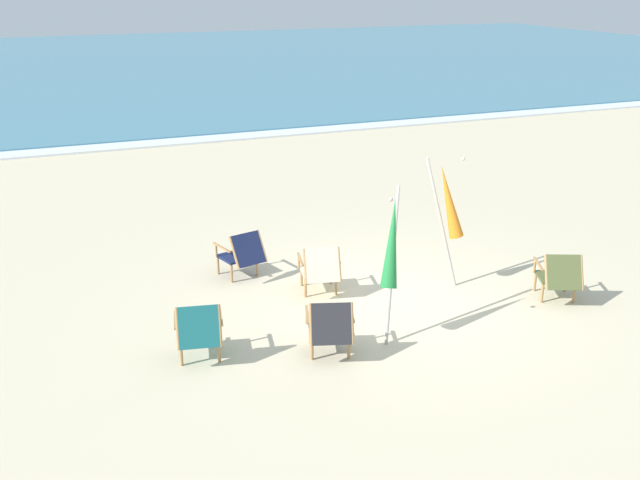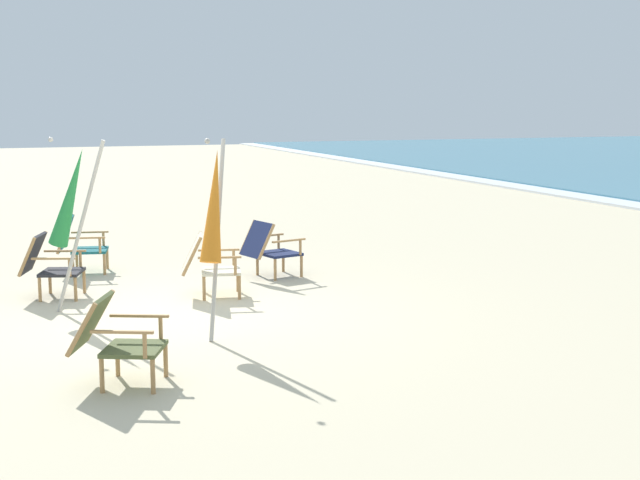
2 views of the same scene
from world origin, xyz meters
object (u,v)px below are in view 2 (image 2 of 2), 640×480
object	(u,v)px
beach_chair_back_left	(49,264)
beach_chair_front_right	(114,337)
beach_chair_back_right	(208,263)
umbrella_furled_green	(71,199)
beach_chair_far_center	(79,243)
beach_chair_front_left	(269,247)
umbrella_furled_orange	(214,208)

from	to	relation	value
beach_chair_back_left	beach_chair_front_right	bearing A→B (deg)	4.48
beach_chair_back_right	beach_chair_back_left	size ratio (longest dim) A/B	0.98
beach_chair_front_right	umbrella_furled_green	size ratio (longest dim) A/B	0.46
beach_chair_far_center	beach_chair_front_left	size ratio (longest dim) A/B	0.94
beach_chair_front_left	umbrella_furled_green	world-z (taller)	umbrella_furled_green
beach_chair_back_left	umbrella_furled_orange	world-z (taller)	umbrella_furled_orange
beach_chair_front_left	umbrella_furled_orange	bearing A→B (deg)	-27.06
beach_chair_back_left	beach_chair_front_right	world-z (taller)	beach_chair_back_left
beach_chair_far_center	beach_chair_front_right	bearing A→B (deg)	-2.29
beach_chair_back_left	umbrella_furled_orange	size ratio (longest dim) A/B	0.42
beach_chair_front_left	beach_chair_front_right	world-z (taller)	beach_chair_front_left
beach_chair_back_right	umbrella_furled_orange	xyz separation A→B (m)	(1.95, -0.38, 0.92)
beach_chair_back_right	umbrella_furled_orange	distance (m)	2.19
beach_chair_back_right	beach_chair_front_right	size ratio (longest dim) A/B	0.91
beach_chair_back_right	beach_chair_front_right	xyz separation A→B (m)	(3.17, -1.57, -0.00)
beach_chair_front_right	umbrella_furled_green	world-z (taller)	umbrella_furled_green
beach_chair_front_right	umbrella_furled_orange	distance (m)	1.94
beach_chair_back_right	umbrella_furled_orange	size ratio (longest dim) A/B	0.41
beach_chair_back_right	beach_chair_front_left	size ratio (longest dim) A/B	0.97
beach_chair_far_center	umbrella_furled_green	xyz separation A→B (m)	(2.51, -0.29, 0.89)
beach_chair_far_center	beach_chair_front_left	world-z (taller)	beach_chair_far_center
beach_chair_front_right	umbrella_furled_orange	size ratio (longest dim) A/B	0.45
beach_chair_back_right	umbrella_furled_orange	bearing A→B (deg)	-11.01
umbrella_furled_orange	beach_chair_back_right	bearing A→B (deg)	168.99
beach_chair_far_center	umbrella_furled_green	bearing A→B (deg)	-6.63
umbrella_furled_green	beach_chair_front_left	bearing A→B (deg)	114.25
beach_chair_front_left	umbrella_furled_green	size ratio (longest dim) A/B	0.43
umbrella_furled_orange	beach_chair_far_center	bearing A→B (deg)	-166.70
umbrella_furled_green	umbrella_furled_orange	size ratio (longest dim) A/B	0.98
beach_chair_far_center	umbrella_furled_green	distance (m)	2.68
beach_chair_front_right	umbrella_furled_green	bearing A→B (deg)	-178.44
beach_chair_front_left	beach_chair_back_right	bearing A→B (deg)	-50.04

